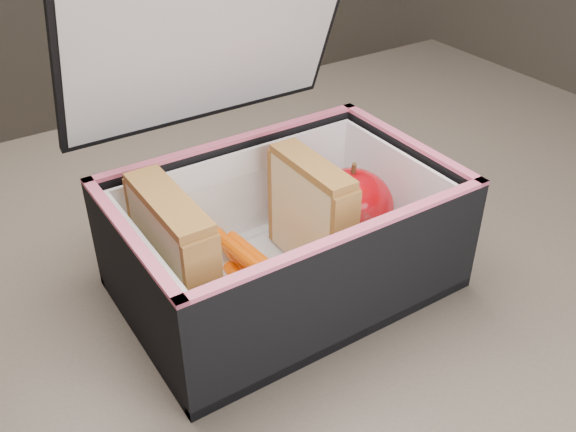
% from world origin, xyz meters
% --- Properties ---
extents(kitchen_table, '(1.20, 0.80, 0.75)m').
position_xyz_m(kitchen_table, '(0.00, 0.00, 0.66)').
color(kitchen_table, brown).
rests_on(kitchen_table, ground).
extents(lunch_bag, '(0.28, 0.25, 0.27)m').
position_xyz_m(lunch_bag, '(0.01, -0.03, 0.81)').
color(lunch_bag, black).
rests_on(lunch_bag, kitchen_table).
extents(plastic_tub, '(0.17, 0.12, 0.07)m').
position_xyz_m(plastic_tub, '(-0.03, -0.03, 0.80)').
color(plastic_tub, white).
rests_on(plastic_tub, lunch_bag).
extents(sandwich_left, '(0.03, 0.10, 0.11)m').
position_xyz_m(sandwich_left, '(-0.09, -0.03, 0.82)').
color(sandwich_left, '#DAC489').
rests_on(sandwich_left, plastic_tub).
extents(sandwich_right, '(0.03, 0.09, 0.10)m').
position_xyz_m(sandwich_right, '(0.03, -0.03, 0.82)').
color(sandwich_right, '#DAC489').
rests_on(sandwich_right, plastic_tub).
extents(carrot_sticks, '(0.05, 0.15, 0.03)m').
position_xyz_m(carrot_sticks, '(-0.03, -0.04, 0.78)').
color(carrot_sticks, '#DA4804').
rests_on(carrot_sticks, plastic_tub).
extents(paper_napkin, '(0.10, 0.10, 0.01)m').
position_xyz_m(paper_napkin, '(0.08, -0.02, 0.77)').
color(paper_napkin, white).
rests_on(paper_napkin, lunch_bag).
extents(red_apple, '(0.10, 0.10, 0.08)m').
position_xyz_m(red_apple, '(0.08, -0.03, 0.81)').
color(red_apple, maroon).
rests_on(red_apple, paper_napkin).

